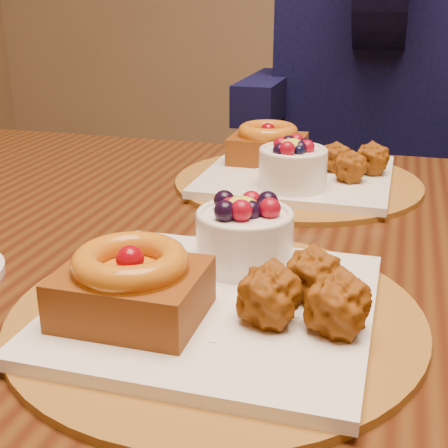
{
  "coord_description": "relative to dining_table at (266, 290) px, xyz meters",
  "views": [
    {
      "loc": [
        0.03,
        -0.68,
        1.04
      ],
      "look_at": [
        -0.12,
        -0.15,
        0.83
      ],
      "focal_mm": 50.0,
      "sensor_mm": 36.0,
      "label": 1
    }
  ],
  "objects": [
    {
      "name": "diner",
      "position": [
        0.09,
        0.77,
        0.27
      ],
      "size": [
        0.55,
        0.52,
        0.89
      ],
      "rotation": [
        0.0,
        0.0,
        0.03
      ],
      "color": "black",
      "rests_on": "ground"
    },
    {
      "name": "place_setting_near",
      "position": [
        -0.0,
        -0.21,
        0.11
      ],
      "size": [
        0.38,
        0.38,
        0.09
      ],
      "color": "brown",
      "rests_on": "dining_table"
    },
    {
      "name": "place_setting_far",
      "position": [
        -0.0,
        0.21,
        0.11
      ],
      "size": [
        0.38,
        0.38,
        0.09
      ],
      "color": "brown",
      "rests_on": "dining_table"
    },
    {
      "name": "dining_table",
      "position": [
        0.0,
        0.0,
        0.0
      ],
      "size": [
        1.6,
        0.9,
        0.76
      ],
      "color": "#37170A",
      "rests_on": "ground"
    },
    {
      "name": "chair_far",
      "position": [
        0.24,
        0.74,
        -0.22
      ],
      "size": [
        0.41,
        0.41,
        0.82
      ],
      "rotation": [
        0.0,
        0.0,
        -0.02
      ],
      "color": "black",
      "rests_on": "ground"
    }
  ]
}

